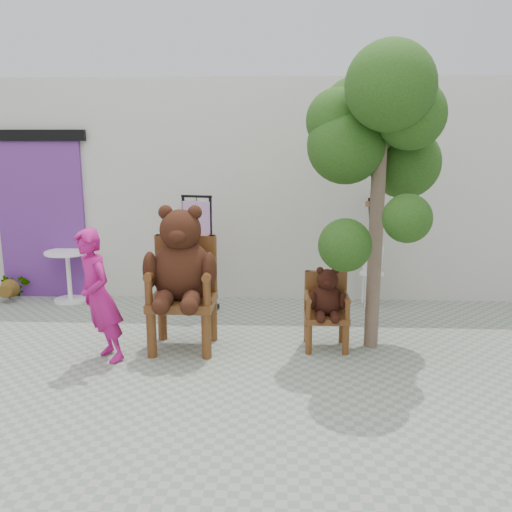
# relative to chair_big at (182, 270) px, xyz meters

# --- Properties ---
(ground_plane) EXTENTS (60.00, 60.00, 0.00)m
(ground_plane) POSITION_rel_chair_big_xyz_m (0.71, -0.72, -0.86)
(ground_plane) COLOR gray
(ground_plane) RESTS_ON ground
(back_wall) EXTENTS (9.00, 1.00, 3.00)m
(back_wall) POSITION_rel_chair_big_xyz_m (0.71, 2.38, 0.64)
(back_wall) COLOR beige
(back_wall) RESTS_ON ground
(doorway) EXTENTS (1.40, 0.11, 2.33)m
(doorway) POSITION_rel_chair_big_xyz_m (-2.29, 1.86, 0.30)
(doorway) COLOR #622B82
(doorway) RESTS_ON ground
(chair_big) EXTENTS (0.76, 0.81, 1.55)m
(chair_big) POSITION_rel_chair_big_xyz_m (0.00, 0.00, 0.00)
(chair_big) COLOR #4E2A10
(chair_big) RESTS_ON ground
(chair_small) EXTENTS (0.46, 0.48, 0.90)m
(chair_small) POSITION_rel_chair_big_xyz_m (1.53, 0.08, -0.34)
(chair_small) COLOR #4E2A10
(chair_small) RESTS_ON ground
(person) EXTENTS (0.58, 0.59, 1.37)m
(person) POSITION_rel_chair_big_xyz_m (-0.76, -0.39, -0.18)
(person) COLOR #B21571
(person) RESTS_ON ground
(cafe_table) EXTENTS (0.60, 0.60, 0.70)m
(cafe_table) POSITION_rel_chair_big_xyz_m (-1.88, 1.63, -0.42)
(cafe_table) COLOR white
(cafe_table) RESTS_ON ground
(display_stand) EXTENTS (0.51, 0.43, 1.51)m
(display_stand) POSITION_rel_chair_big_xyz_m (-0.03, 1.27, -0.28)
(display_stand) COLOR black
(display_stand) RESTS_ON ground
(stool_bucket) EXTENTS (0.32, 0.32, 1.45)m
(stool_bucket) POSITION_rel_chair_big_xyz_m (2.25, 1.63, -0.22)
(stool_bucket) COLOR white
(stool_bucket) RESTS_ON ground
(tree) EXTENTS (1.48, 1.68, 3.10)m
(tree) POSITION_rel_chair_big_xyz_m (2.01, 0.24, 1.45)
(tree) COLOR brown
(tree) RESTS_ON ground
(potted_plant) EXTENTS (0.43, 0.38, 0.44)m
(potted_plant) POSITION_rel_chair_big_xyz_m (-2.69, 1.63, -0.64)
(potted_plant) COLOR #15330E
(potted_plant) RESTS_ON ground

